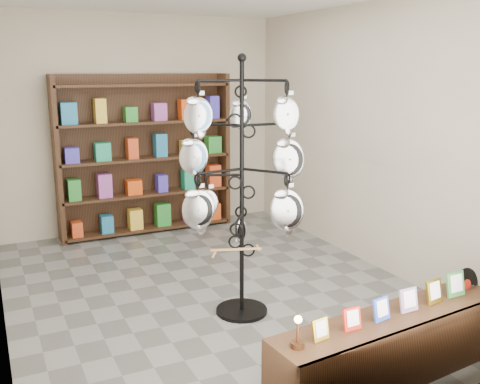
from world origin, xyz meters
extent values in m
plane|color=slate|center=(0.00, 0.00, 0.00)|extent=(5.00, 5.00, 0.00)
plane|color=#C3B59D|center=(0.00, 2.50, 1.50)|extent=(4.00, 0.00, 4.00)
plane|color=#C3B59D|center=(0.00, -2.50, 1.50)|extent=(4.00, 0.00, 4.00)
plane|color=#C3B59D|center=(2.00, 0.00, 1.50)|extent=(0.00, 5.00, 5.00)
cylinder|color=black|center=(0.04, -0.67, 0.02)|extent=(0.65, 0.65, 0.03)
cylinder|color=black|center=(0.04, -0.67, 1.17)|extent=(0.05, 0.05, 2.34)
sphere|color=black|center=(0.04, -0.67, 2.36)|extent=(0.08, 0.08, 0.08)
ellipsoid|color=silver|center=(0.14, -0.44, 0.73)|extent=(0.13, 0.09, 0.24)
cube|color=#BD7F4E|center=(-0.14, -0.94, 0.75)|extent=(0.43, 0.16, 0.04)
cube|color=black|center=(0.56, -2.15, 0.25)|extent=(2.08, 0.60, 0.50)
cube|color=gold|center=(-0.13, -2.21, 0.58)|extent=(0.13, 0.06, 0.15)
cube|color=#B2180E|center=(0.15, -2.19, 0.58)|extent=(0.14, 0.06, 0.16)
cube|color=#263FA5|center=(0.42, -2.16, 0.59)|extent=(0.15, 0.07, 0.17)
cube|color=#E54C33|center=(0.70, -2.13, 0.59)|extent=(0.16, 0.07, 0.18)
cube|color=gold|center=(0.98, -2.11, 0.60)|extent=(0.17, 0.07, 0.19)
cube|color=#337233|center=(1.23, -2.09, 0.60)|extent=(0.18, 0.07, 0.20)
cylinder|color=black|center=(1.44, -2.02, 0.53)|extent=(0.28, 0.09, 0.28)
cylinder|color=#B2180E|center=(1.44, -2.02, 0.53)|extent=(0.10, 0.03, 0.09)
cylinder|color=#492815|center=(-0.32, -2.23, 0.52)|extent=(0.09, 0.09, 0.04)
cylinder|color=#492815|center=(-0.32, -2.23, 0.61)|extent=(0.02, 0.02, 0.13)
sphere|color=#FFBF59|center=(-0.32, -2.23, 0.70)|extent=(0.05, 0.05, 0.05)
cube|color=black|center=(0.00, 2.44, 1.10)|extent=(2.40, 0.04, 2.20)
cube|color=black|center=(-1.18, 2.28, 1.10)|extent=(0.06, 0.36, 2.20)
cube|color=black|center=(1.18, 2.28, 1.10)|extent=(0.06, 0.36, 2.20)
cube|color=black|center=(0.00, 2.28, 0.05)|extent=(2.36, 0.36, 0.04)
cube|color=black|center=(0.00, 2.28, 0.55)|extent=(2.36, 0.36, 0.03)
cube|color=black|center=(0.00, 2.28, 1.05)|extent=(2.36, 0.36, 0.04)
cube|color=black|center=(0.00, 2.28, 1.55)|extent=(2.36, 0.36, 0.04)
cube|color=black|center=(0.00, 2.28, 2.05)|extent=(2.36, 0.36, 0.04)
camera|label=1|loc=(-2.03, -4.89, 2.27)|focal=40.00mm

